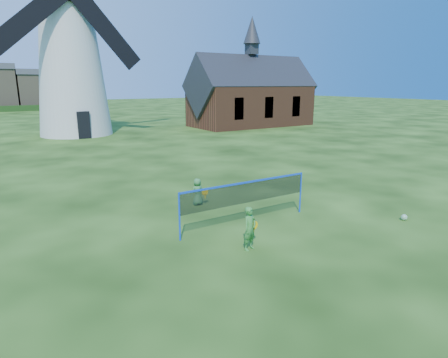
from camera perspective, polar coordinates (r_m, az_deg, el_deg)
The scene contains 7 objects.
ground at distance 13.15m, azimuth 0.42°, elevation -6.92°, with size 220.00×220.00×0.00m, color black.
windmill at distance 38.70m, azimuth -22.15°, elevation 16.33°, with size 13.24×6.51×19.18m.
chapel at distance 44.28m, azimuth 4.09°, elevation 12.37°, with size 14.08×6.83×11.91m.
badminton_net at distance 12.80m, azimuth 3.37°, elevation -2.16°, with size 5.05×0.05×1.55m.
player_girl at distance 11.09m, azimuth 3.91°, elevation -7.46°, with size 0.69×0.44×1.30m.
player_boy at distance 15.14m, azimuth -4.00°, elevation -1.93°, with size 0.63×0.42×1.09m.
play_ball at distance 14.99m, azimuth 25.53°, elevation -5.24°, with size 0.22×0.22×0.22m, color green.
Camera 1 is at (-6.61, -10.34, 4.74)m, focal length 30.31 mm.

